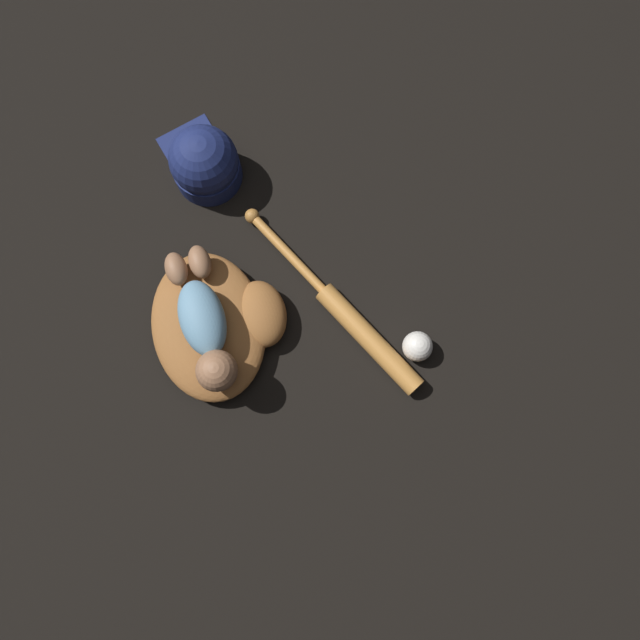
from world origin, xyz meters
name	(u,v)px	position (x,y,z in m)	size (l,w,h in m)	color
ground_plane	(225,309)	(0.00, 0.00, 0.00)	(6.00, 6.00, 0.00)	black
baseball_glove	(218,323)	(0.03, -0.03, 0.04)	(0.42, 0.38, 0.08)	#935B2D
baby_figure	(205,324)	(0.04, -0.05, 0.12)	(0.34, 0.17, 0.09)	#6693B2
baseball_bat	(353,320)	(0.19, 0.24, 0.02)	(0.58, 0.14, 0.05)	#C6843D
baseball	(418,346)	(0.33, 0.33, 0.04)	(0.07, 0.07, 0.07)	white
baseball_cap	(205,162)	(-0.32, 0.15, 0.07)	(0.24, 0.17, 0.17)	navy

